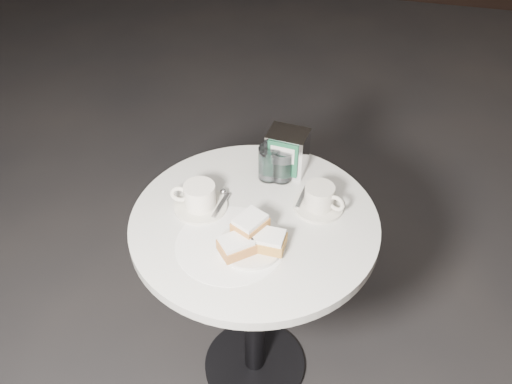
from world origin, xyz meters
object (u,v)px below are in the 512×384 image
object	(u,v)px
water_glass_right	(282,165)
coffee_cup_left	(199,198)
coffee_cup_right	(320,199)
beignet_plate	(251,240)
napkin_dispenser	(287,151)
cafe_table	(254,267)
water_glass_left	(269,163)

from	to	relation	value
water_glass_right	coffee_cup_left	bearing A→B (deg)	-137.73
coffee_cup_right	water_glass_right	bearing A→B (deg)	163.48
beignet_plate	coffee_cup_left	size ratio (longest dim) A/B	1.30
coffee_cup_right	napkin_dispenser	world-z (taller)	napkin_dispenser
beignet_plate	coffee_cup_left	bearing A→B (deg)	146.47
cafe_table	napkin_dispenser	distance (m)	0.36
cafe_table	beignet_plate	bearing A→B (deg)	-80.32
water_glass_right	napkin_dispenser	distance (m)	0.05
cafe_table	water_glass_right	distance (m)	0.32
beignet_plate	water_glass_right	bearing A→B (deg)	86.34
water_glass_right	beignet_plate	bearing A→B (deg)	-93.66
water_glass_left	napkin_dispenser	xyz separation A→B (m)	(0.04, 0.05, 0.02)
cafe_table	water_glass_left	xyz separation A→B (m)	(-0.00, 0.19, 0.25)
beignet_plate	water_glass_right	world-z (taller)	water_glass_right
coffee_cup_left	water_glass_right	xyz separation A→B (m)	(0.20, 0.18, 0.02)
cafe_table	coffee_cup_left	distance (m)	0.28
cafe_table	napkin_dispenser	world-z (taller)	napkin_dispenser
water_glass_left	water_glass_right	xyz separation A→B (m)	(0.04, 0.00, -0.00)
water_glass_right	napkin_dispenser	world-z (taller)	napkin_dispenser
coffee_cup_left	napkin_dispenser	distance (m)	0.31
beignet_plate	water_glass_left	xyz separation A→B (m)	(-0.02, 0.30, 0.02)
water_glass_left	beignet_plate	bearing A→B (deg)	-86.39
coffee_cup_left	beignet_plate	bearing A→B (deg)	-41.56
cafe_table	coffee_cup_right	distance (m)	0.30
coffee_cup_right	water_glass_left	bearing A→B (deg)	171.07
water_glass_left	napkin_dispenser	size ratio (longest dim) A/B	0.79
beignet_plate	coffee_cup_right	size ratio (longest dim) A/B	1.20
coffee_cup_right	napkin_dispenser	distance (m)	0.20
coffee_cup_right	napkin_dispenser	bearing A→B (deg)	151.55
cafe_table	water_glass_right	xyz separation A→B (m)	(0.04, 0.20, 0.25)
coffee_cup_left	napkin_dispenser	xyz separation A→B (m)	(0.21, 0.23, 0.03)
cafe_table	coffee_cup_left	world-z (taller)	coffee_cup_left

